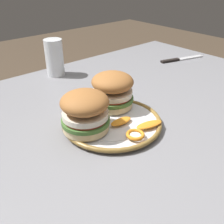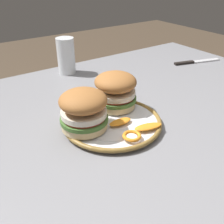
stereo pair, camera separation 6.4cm
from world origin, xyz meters
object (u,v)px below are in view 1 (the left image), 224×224
(sandwich_half_left, at_px, (86,111))
(drinking_glass, at_px, (55,60))
(dinner_plate, at_px, (112,122))
(table_knife, at_px, (179,59))
(dining_table, at_px, (117,145))
(sandwich_half_right, at_px, (112,89))

(sandwich_half_left, bearing_deg, drinking_glass, 69.59)
(dinner_plate, distance_m, table_knife, 0.62)
(dining_table, height_order, dinner_plate, dinner_plate)
(dining_table, relative_size, sandwich_half_left, 9.52)
(drinking_glass, xyz_separation_m, table_knife, (0.51, -0.21, -0.06))
(dinner_plate, relative_size, sandwich_half_left, 1.74)
(dinner_plate, relative_size, drinking_glass, 1.93)
(drinking_glass, bearing_deg, table_knife, -22.25)
(dinner_plate, height_order, sandwich_half_left, sandwich_half_left)
(table_knife, bearing_deg, sandwich_half_right, -164.09)
(dinner_plate, height_order, table_knife, dinner_plate)
(dinner_plate, bearing_deg, sandwich_half_right, 47.96)
(dining_table, relative_size, table_knife, 6.67)
(dining_table, distance_m, sandwich_half_right, 0.17)
(dining_table, xyz_separation_m, table_knife, (0.55, 0.20, 0.09))
(dining_table, xyz_separation_m, sandwich_half_left, (-0.11, -0.00, 0.16))
(sandwich_half_right, distance_m, drinking_glass, 0.36)
(sandwich_half_left, height_order, table_knife, sandwich_half_left)
(dining_table, distance_m, drinking_glass, 0.43)
(sandwich_half_left, height_order, drinking_glass, drinking_glass)
(dining_table, height_order, table_knife, table_knife)
(sandwich_half_left, bearing_deg, dinner_plate, -6.04)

